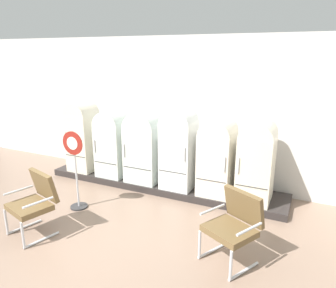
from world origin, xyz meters
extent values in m
cube|color=#896F5D|center=(0.00, 0.00, -0.03)|extent=(12.00, 10.00, 0.05)
cube|color=silver|center=(0.00, 3.66, 1.58)|extent=(11.76, 0.12, 3.16)
cube|color=#47443F|center=(0.00, 3.66, 2.81)|extent=(11.76, 0.07, 0.06)
cube|color=#2E2928|center=(0.00, 3.02, 0.07)|extent=(5.24, 0.95, 0.14)
cube|color=beige|center=(-1.97, 2.89, 0.80)|extent=(0.59, 0.60, 1.31)
cylinder|color=beige|center=(-1.97, 2.89, 1.45)|extent=(0.59, 0.58, 0.59)
cube|color=#383838|center=(-1.97, 2.59, 0.56)|extent=(0.54, 0.01, 0.01)
cylinder|color=silver|center=(-2.21, 2.57, 0.95)|extent=(0.02, 0.02, 0.28)
cube|color=silver|center=(-1.15, 2.88, 0.72)|extent=(0.62, 0.59, 1.17)
cylinder|color=silver|center=(-1.15, 2.88, 1.31)|extent=(0.62, 0.58, 0.62)
cube|color=#383838|center=(-1.15, 2.59, 0.51)|extent=(0.57, 0.01, 0.01)
cylinder|color=silver|center=(-1.40, 2.57, 0.87)|extent=(0.02, 0.02, 0.28)
cube|color=silver|center=(-0.36, 2.91, 0.73)|extent=(0.70, 0.64, 1.17)
cylinder|color=silver|center=(-0.36, 2.91, 1.31)|extent=(0.70, 0.62, 0.70)
cube|color=#383838|center=(-0.36, 2.59, 0.51)|extent=(0.65, 0.01, 0.01)
cylinder|color=silver|center=(-0.65, 2.57, 0.87)|extent=(0.02, 0.02, 0.28)
cube|color=white|center=(0.44, 2.88, 0.80)|extent=(0.63, 0.58, 1.33)
cylinder|color=white|center=(0.44, 2.88, 1.47)|extent=(0.63, 0.57, 0.63)
cube|color=#383838|center=(0.44, 2.59, 0.56)|extent=(0.58, 0.01, 0.01)
cylinder|color=silver|center=(0.69, 2.57, 0.96)|extent=(0.02, 0.02, 0.28)
cube|color=silver|center=(1.22, 2.93, 0.74)|extent=(0.62, 0.68, 1.20)
cylinder|color=silver|center=(1.22, 2.93, 1.34)|extent=(0.62, 0.67, 0.62)
cube|color=#383838|center=(1.22, 2.59, 0.52)|extent=(0.57, 0.01, 0.01)
cylinder|color=silver|center=(1.47, 2.57, 0.88)|extent=(0.02, 0.02, 0.28)
cube|color=silver|center=(1.96, 2.93, 0.75)|extent=(0.61, 0.68, 1.23)
cylinder|color=silver|center=(1.96, 2.93, 1.37)|extent=(0.61, 0.66, 0.61)
cube|color=#383838|center=(1.96, 2.59, 0.53)|extent=(0.56, 0.01, 0.01)
cylinder|color=silver|center=(1.72, 2.57, 0.90)|extent=(0.02, 0.02, 0.28)
cylinder|color=silver|center=(-1.33, 0.53, 0.02)|extent=(0.20, 0.56, 0.04)
cylinder|color=silver|center=(-1.41, 0.28, 0.23)|extent=(0.05, 0.05, 0.42)
cylinder|color=silver|center=(-0.78, 0.37, 0.02)|extent=(0.20, 0.56, 0.04)
cylinder|color=silver|center=(-0.85, 0.11, 0.23)|extent=(0.05, 0.05, 0.42)
cube|color=brown|center=(-1.06, 0.45, 0.48)|extent=(0.74, 0.68, 0.09)
cube|color=brown|center=(-0.98, 0.71, 0.77)|extent=(0.64, 0.33, 0.48)
cylinder|color=silver|center=(-1.37, 0.54, 0.67)|extent=(0.17, 0.46, 0.04)
cylinder|color=silver|center=(-0.74, 0.36, 0.67)|extent=(0.17, 0.46, 0.04)
cylinder|color=silver|center=(1.70, 1.23, 0.02)|extent=(0.30, 0.53, 0.04)
cylinder|color=silver|center=(1.58, 0.99, 0.23)|extent=(0.05, 0.05, 0.42)
cylinder|color=silver|center=(2.21, 0.96, 0.02)|extent=(0.30, 0.53, 0.04)
cylinder|color=silver|center=(2.09, 0.72, 0.23)|extent=(0.05, 0.05, 0.42)
cube|color=brown|center=(1.96, 1.09, 0.48)|extent=(0.79, 0.75, 0.09)
cube|color=brown|center=(2.09, 1.34, 0.77)|extent=(0.62, 0.43, 0.48)
cylinder|color=silver|center=(1.67, 1.25, 0.67)|extent=(0.25, 0.43, 0.04)
cylinder|color=silver|center=(2.25, 0.94, 0.67)|extent=(0.25, 0.43, 0.04)
cylinder|color=#2D2D30|center=(-1.00, 1.50, 0.01)|extent=(0.32, 0.32, 0.03)
cylinder|color=silver|center=(-1.00, 1.50, 0.65)|extent=(0.04, 0.04, 1.24)
cylinder|color=maroon|center=(-1.00, 1.47, 1.27)|extent=(0.43, 0.02, 0.43)
cylinder|color=white|center=(-1.00, 1.46, 1.27)|extent=(0.24, 0.00, 0.24)
camera|label=1|loc=(2.81, -2.70, 2.81)|focal=33.91mm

